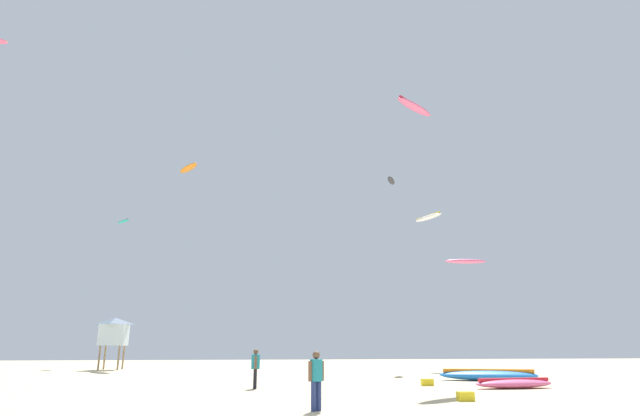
% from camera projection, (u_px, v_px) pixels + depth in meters
% --- Properties ---
extents(person_foreground, '(0.52, 0.39, 1.74)m').
position_uv_depth(person_foreground, '(316.00, 376.00, 15.39)').
color(person_foreground, navy).
rests_on(person_foreground, ground).
extents(person_midground, '(0.40, 0.58, 1.75)m').
position_uv_depth(person_midground, '(255.00, 365.00, 23.17)').
color(person_midground, black).
rests_on(person_midground, ground).
extents(kite_grounded_near, '(3.97, 1.49, 0.47)m').
position_uv_depth(kite_grounded_near, '(514.00, 383.00, 23.10)').
color(kite_grounded_near, '#E5598C').
rests_on(kite_grounded_near, ground).
extents(kite_grounded_mid, '(5.56, 3.21, 0.69)m').
position_uv_depth(kite_grounded_mid, '(488.00, 375.00, 28.15)').
color(kite_grounded_mid, blue).
rests_on(kite_grounded_mid, ground).
extents(lifeguard_tower, '(2.30, 2.30, 4.15)m').
position_uv_depth(lifeguard_tower, '(114.00, 331.00, 41.61)').
color(lifeguard_tower, '#8C704C').
rests_on(lifeguard_tower, ground).
extents(cooler_box, '(0.56, 0.36, 0.32)m').
position_uv_depth(cooler_box, '(427.00, 382.00, 24.68)').
color(cooler_box, yellow).
rests_on(cooler_box, ground).
extents(gear_bag, '(0.56, 0.36, 0.32)m').
position_uv_depth(gear_bag, '(465.00, 396.00, 17.88)').
color(gear_bag, yellow).
rests_on(gear_bag, ground).
extents(kite_aloft_0, '(1.96, 2.17, 0.39)m').
position_uv_depth(kite_aloft_0, '(124.00, 221.00, 51.87)').
color(kite_aloft_0, '#19B29E').
extents(kite_aloft_1, '(3.40, 3.07, 0.66)m').
position_uv_depth(kite_aloft_1, '(415.00, 107.00, 32.48)').
color(kite_aloft_1, '#E5598C').
extents(kite_aloft_2, '(4.23, 1.38, 0.43)m').
position_uv_depth(kite_aloft_2, '(465.00, 261.00, 49.80)').
color(kite_aloft_2, '#E5598C').
extents(kite_aloft_3, '(1.36, 2.32, 0.45)m').
position_uv_depth(kite_aloft_3, '(391.00, 181.00, 45.13)').
color(kite_aloft_3, '#2D2D33').
extents(kite_aloft_4, '(2.18, 3.59, 0.48)m').
position_uv_depth(kite_aloft_4, '(428.00, 217.00, 45.87)').
color(kite_aloft_4, white).
extents(kite_aloft_5, '(2.81, 3.73, 0.49)m').
position_uv_depth(kite_aloft_5, '(188.00, 168.00, 53.27)').
color(kite_aloft_5, orange).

